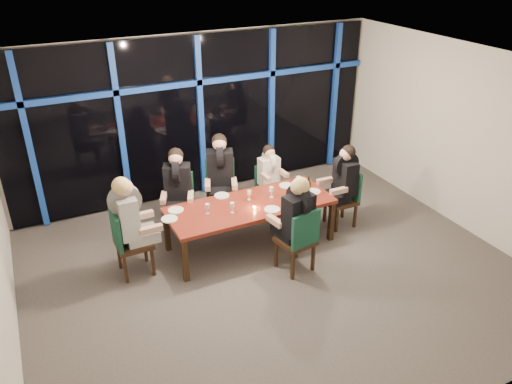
% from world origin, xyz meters
% --- Properties ---
extents(room, '(7.04, 7.00, 3.02)m').
position_xyz_m(room, '(0.00, 0.00, 2.02)').
color(room, '#58524E').
rests_on(room, ground).
extents(window_wall, '(6.86, 0.43, 2.94)m').
position_xyz_m(window_wall, '(0.01, 2.93, 1.55)').
color(window_wall, black).
rests_on(window_wall, ground).
extents(dining_table, '(2.60, 1.00, 0.75)m').
position_xyz_m(dining_table, '(0.00, 0.80, 0.68)').
color(dining_table, maroon).
rests_on(dining_table, ground).
extents(chair_far_left, '(0.62, 0.62, 1.03)m').
position_xyz_m(chair_far_left, '(-0.86, 1.71, 0.57)').
color(chair_far_left, '#311D10').
rests_on(chair_far_left, ground).
extents(chair_far_mid, '(0.64, 0.64, 1.07)m').
position_xyz_m(chair_far_mid, '(-0.07, 1.85, 0.60)').
color(chair_far_mid, '#311D10').
rests_on(chair_far_mid, ground).
extents(chair_far_right, '(0.41, 0.41, 0.86)m').
position_xyz_m(chair_far_right, '(0.78, 1.73, 0.48)').
color(chair_far_right, '#311D10').
rests_on(chair_far_right, ground).
extents(chair_end_left, '(0.50, 0.50, 1.07)m').
position_xyz_m(chair_end_left, '(-1.93, 0.88, 0.60)').
color(chair_end_left, '#311D10').
rests_on(chair_end_left, ground).
extents(chair_end_right, '(0.47, 0.47, 1.00)m').
position_xyz_m(chair_end_right, '(1.74, 0.70, 0.56)').
color(chair_end_right, '#311D10').
rests_on(chair_end_right, ground).
extents(chair_near_mid, '(0.56, 0.56, 1.05)m').
position_xyz_m(chair_near_mid, '(0.33, -0.16, 0.58)').
color(chair_near_mid, '#311D10').
rests_on(chair_near_mid, ground).
extents(diner_far_left, '(0.64, 0.71, 1.00)m').
position_xyz_m(diner_far_left, '(-0.89, 1.63, 0.98)').
color(diner_far_left, black).
rests_on(diner_far_left, ground).
extents(diner_far_mid, '(0.65, 0.73, 1.04)m').
position_xyz_m(diner_far_mid, '(-0.10, 1.76, 1.02)').
color(diner_far_mid, black).
rests_on(diner_far_mid, ground).
extents(diner_far_right, '(0.43, 0.54, 0.84)m').
position_xyz_m(diner_far_right, '(0.79, 1.66, 0.82)').
color(diner_far_right, silver).
rests_on(diner_far_right, ground).
extents(diner_end_left, '(0.67, 0.53, 1.04)m').
position_xyz_m(diner_end_left, '(-1.84, 0.89, 1.02)').
color(diner_end_left, black).
rests_on(diner_end_left, ground).
extents(diner_end_right, '(0.62, 0.50, 0.97)m').
position_xyz_m(diner_end_right, '(1.65, 0.70, 0.95)').
color(diner_end_right, black).
rests_on(diner_end_right, ground).
extents(diner_near_mid, '(0.56, 0.69, 1.02)m').
position_xyz_m(diner_near_mid, '(0.31, -0.07, 1.00)').
color(diner_near_mid, black).
rests_on(diner_near_mid, ground).
extents(plate_far_left, '(0.24, 0.24, 0.01)m').
position_xyz_m(plate_far_left, '(-1.11, 1.11, 0.76)').
color(plate_far_left, white).
rests_on(plate_far_left, dining_table).
extents(plate_far_mid, '(0.24, 0.24, 0.01)m').
position_xyz_m(plate_far_mid, '(-0.30, 1.24, 0.76)').
color(plate_far_mid, white).
rests_on(plate_far_mid, dining_table).
extents(plate_far_right, '(0.24, 0.24, 0.01)m').
position_xyz_m(plate_far_right, '(0.80, 1.10, 0.76)').
color(plate_far_right, white).
rests_on(plate_far_right, dining_table).
extents(plate_end_left, '(0.24, 0.24, 0.01)m').
position_xyz_m(plate_end_left, '(-1.27, 0.89, 0.76)').
color(plate_end_left, white).
rests_on(plate_end_left, dining_table).
extents(plate_end_right, '(0.24, 0.24, 0.01)m').
position_xyz_m(plate_end_right, '(1.09, 0.71, 0.76)').
color(plate_end_right, white).
rests_on(plate_end_right, dining_table).
extents(plate_near_mid, '(0.24, 0.24, 0.01)m').
position_xyz_m(plate_near_mid, '(0.22, 0.48, 0.76)').
color(plate_near_mid, white).
rests_on(plate_near_mid, dining_table).
extents(wine_bottle, '(0.08, 0.08, 0.33)m').
position_xyz_m(wine_bottle, '(0.95, 0.65, 0.88)').
color(wine_bottle, black).
rests_on(wine_bottle, dining_table).
extents(water_pitcher, '(0.13, 0.11, 0.20)m').
position_xyz_m(water_pitcher, '(0.74, 0.55, 0.85)').
color(water_pitcher, silver).
rests_on(water_pitcher, dining_table).
extents(tea_light, '(0.05, 0.05, 0.03)m').
position_xyz_m(tea_light, '(-0.00, 0.64, 0.77)').
color(tea_light, '#FF9F4C').
rests_on(tea_light, dining_table).
extents(wine_glass_a, '(0.06, 0.06, 0.17)m').
position_xyz_m(wine_glass_a, '(-0.36, 0.67, 0.87)').
color(wine_glass_a, white).
rests_on(wine_glass_a, dining_table).
extents(wine_glass_b, '(0.06, 0.06, 0.16)m').
position_xyz_m(wine_glass_b, '(0.04, 0.93, 0.86)').
color(wine_glass_b, white).
rests_on(wine_glass_b, dining_table).
extents(wine_glass_c, '(0.07, 0.07, 0.18)m').
position_xyz_m(wine_glass_c, '(0.40, 0.85, 0.88)').
color(wine_glass_c, silver).
rests_on(wine_glass_c, dining_table).
extents(wine_glass_d, '(0.06, 0.06, 0.16)m').
position_xyz_m(wine_glass_d, '(-0.71, 0.81, 0.87)').
color(wine_glass_d, white).
rests_on(wine_glass_d, dining_table).
extents(wine_glass_e, '(0.07, 0.07, 0.18)m').
position_xyz_m(wine_glass_e, '(0.97, 1.00, 0.88)').
color(wine_glass_e, white).
rests_on(wine_glass_e, dining_table).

